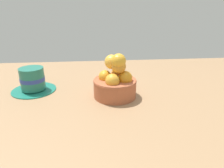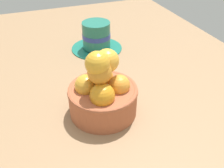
{
  "view_description": "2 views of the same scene",
  "coord_description": "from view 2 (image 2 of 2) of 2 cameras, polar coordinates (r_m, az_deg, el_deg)",
  "views": [
    {
      "loc": [
        6.4,
        57.67,
        26.84
      ],
      "look_at": [
        0.92,
        0.24,
        4.28
      ],
      "focal_mm": 32.03,
      "sensor_mm": 36.0,
      "label": 1
    },
    {
      "loc": [
        -36.92,
        11.95,
        33.69
      ],
      "look_at": [
        -0.77,
        -1.59,
        6.79
      ],
      "focal_mm": 40.51,
      "sensor_mm": 36.0,
      "label": 2
    }
  ],
  "objects": [
    {
      "name": "terracotta_bowl",
      "position": [
        0.48,
        -2.14,
        -1.8
      ],
      "size": [
        13.5,
        13.5,
        14.05
      ],
      "color": "#AD5938",
      "rests_on": "ground_plane"
    },
    {
      "name": "coffee_cup",
      "position": [
        0.73,
        -3.53,
        10.45
      ],
      "size": [
        14.56,
        14.56,
        7.97
      ],
      "color": "#1A725F",
      "rests_on": "ground_plane"
    },
    {
      "name": "ground_plane",
      "position": [
        0.53,
        -1.93,
        -8.08
      ],
      "size": [
        135.0,
        89.25,
        4.81
      ],
      "primitive_type": "cube",
      "color": "#997551"
    }
  ]
}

